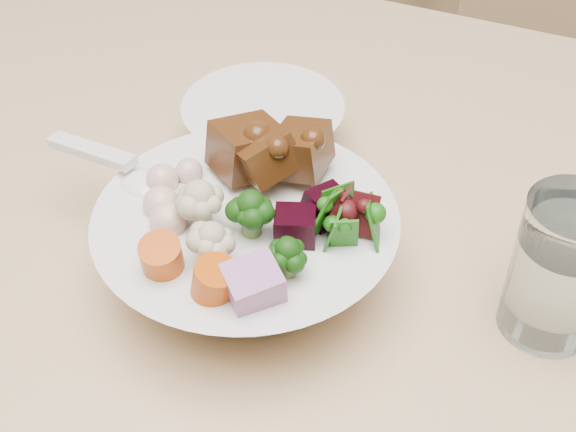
{
  "coord_description": "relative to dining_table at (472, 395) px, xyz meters",
  "views": [
    {
      "loc": [
        0.02,
        -0.27,
        1.27
      ],
      "look_at": [
        -0.11,
        0.16,
        0.86
      ],
      "focal_mm": 50.0,
      "sensor_mm": 36.0,
      "label": 1
    }
  ],
  "objects": [
    {
      "name": "food_bowl",
      "position": [
        -0.19,
        0.0,
        0.12
      ],
      "size": [
        0.23,
        0.23,
        0.13
      ],
      "color": "white",
      "rests_on": "dining_table"
    },
    {
      "name": "water_glass",
      "position": [
        0.04,
        0.02,
        0.14
      ],
      "size": [
        0.07,
        0.07,
        0.12
      ],
      "color": "silver",
      "rests_on": "dining_table"
    },
    {
      "name": "dining_table",
      "position": [
        0.0,
        0.0,
        0.0
      ],
      "size": [
        1.8,
        1.16,
        0.8
      ],
      "rotation": [
        0.0,
        0.0,
        -0.13
      ],
      "color": "tan",
      "rests_on": "ground"
    },
    {
      "name": "side_bowl",
      "position": [
        -0.24,
        0.17,
        0.11
      ],
      "size": [
        0.15,
        0.15,
        0.05
      ],
      "primitive_type": null,
      "color": "white",
      "rests_on": "dining_table"
    },
    {
      "name": "soup_spoon",
      "position": [
        -0.29,
        0.02,
        0.15
      ],
      "size": [
        0.14,
        0.07,
        0.03
      ],
      "rotation": [
        0.0,
        0.0,
        -0.32
      ],
      "color": "white",
      "rests_on": "food_bowl"
    },
    {
      "name": "chair_far",
      "position": [
        0.07,
        0.67,
        -0.28
      ],
      "size": [
        0.37,
        0.37,
        0.78
      ],
      "rotation": [
        0.0,
        0.0,
        0.03
      ],
      "color": "tan",
      "rests_on": "ground"
    }
  ]
}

